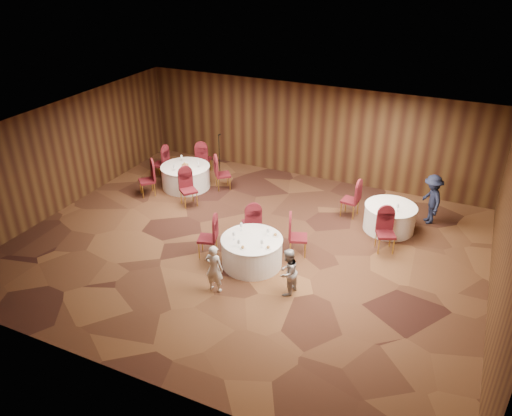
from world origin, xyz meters
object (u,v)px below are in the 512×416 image
at_px(woman_a, 214,268).
at_px(man_c, 431,199).
at_px(mic_stand, 220,165).
at_px(table_left, 186,176).
at_px(woman_b, 288,272).
at_px(table_main, 252,251).
at_px(table_right, 390,218).

bearing_deg(woman_a, man_c, -128.11).
distance_m(woman_a, man_c, 6.77).
bearing_deg(mic_stand, table_left, -120.77).
height_order(woman_b, man_c, man_c).
bearing_deg(mic_stand, table_main, -53.13).
relative_size(table_right, woman_a, 1.18).
distance_m(table_left, man_c, 7.69).
xyz_separation_m(table_left, woman_b, (5.13, -3.91, 0.21)).
distance_m(table_main, mic_stand, 5.37).
relative_size(table_main, man_c, 1.04).
xyz_separation_m(woman_a, man_c, (4.07, 5.40, 0.13)).
relative_size(table_main, table_left, 0.96).
bearing_deg(table_right, woman_b, -111.45).
bearing_deg(table_right, man_c, 43.06).
height_order(table_main, mic_stand, mic_stand).
bearing_deg(mic_stand, table_right, -10.58).
relative_size(table_main, woman_a, 1.27).
xyz_separation_m(table_left, woman_a, (3.56, -4.51, 0.23)).
bearing_deg(table_left, woman_b, -37.31).
bearing_deg(mic_stand, man_c, -1.86).
bearing_deg(woman_a, mic_stand, -63.93).
bearing_deg(woman_a, table_left, -52.83).
bearing_deg(table_main, table_left, 140.76).
bearing_deg(man_c, table_right, -74.43).
xyz_separation_m(table_right, mic_stand, (-6.00, 1.12, 0.08)).
relative_size(mic_stand, woman_a, 1.29).
bearing_deg(man_c, woman_a, -64.47).
relative_size(mic_stand, man_c, 1.06).
xyz_separation_m(table_main, woman_b, (1.24, -0.73, 0.21)).
bearing_deg(table_main, woman_b, -30.59).
relative_size(woman_a, woman_b, 1.04).
distance_m(table_left, woman_b, 6.46).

